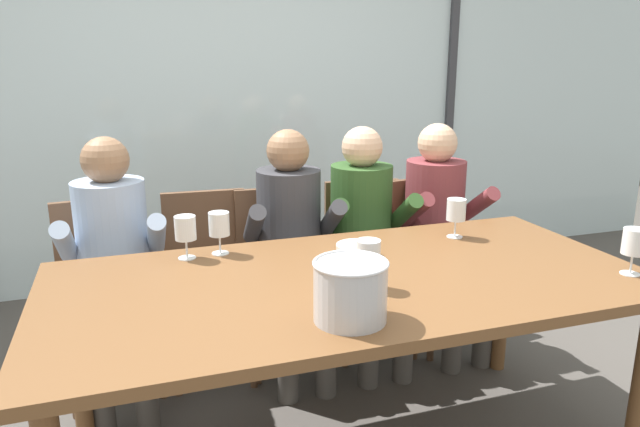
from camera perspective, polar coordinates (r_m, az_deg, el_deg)
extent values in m
plane|color=#4C4742|center=(3.33, -3.64, -12.73)|extent=(14.00, 14.00, 0.00)
cube|color=silver|center=(4.11, -8.30, 11.40)|extent=(7.38, 0.03, 2.60)
cube|color=#38383D|center=(4.68, 12.57, 11.63)|extent=(0.06, 0.06, 2.60)
cube|color=#386633|center=(7.64, -13.16, 10.62)|extent=(13.38, 2.40, 2.03)
cube|color=brown|center=(2.15, 2.99, -6.69)|extent=(2.18, 1.04, 0.04)
cylinder|color=brown|center=(2.58, -22.56, -13.52)|extent=(0.07, 0.07, 0.73)
cylinder|color=brown|center=(3.09, 17.40, -8.17)|extent=(0.07, 0.07, 0.73)
cube|color=brown|center=(2.92, -19.97, -7.80)|extent=(0.49, 0.49, 0.03)
cube|color=brown|center=(3.04, -20.70, -2.54)|extent=(0.42, 0.08, 0.42)
cylinder|color=brown|center=(2.84, -23.07, -14.06)|extent=(0.04, 0.04, 0.45)
cylinder|color=brown|center=(2.86, -15.29, -13.10)|extent=(0.04, 0.04, 0.45)
cylinder|color=brown|center=(3.18, -23.37, -10.88)|extent=(0.04, 0.04, 0.45)
cylinder|color=brown|center=(3.20, -16.50, -10.06)|extent=(0.04, 0.04, 0.45)
cube|color=brown|center=(2.95, -10.62, -6.89)|extent=(0.46, 0.46, 0.03)
cube|color=brown|center=(3.07, -11.19, -1.67)|extent=(0.42, 0.06, 0.42)
cylinder|color=brown|center=(2.87, -13.89, -12.97)|extent=(0.04, 0.04, 0.45)
cylinder|color=brown|center=(2.90, -6.19, -12.29)|extent=(0.04, 0.04, 0.45)
cylinder|color=brown|center=(3.21, -14.18, -9.85)|extent=(0.04, 0.04, 0.45)
cylinder|color=brown|center=(3.23, -7.36, -9.28)|extent=(0.04, 0.04, 0.45)
cube|color=brown|center=(2.97, -3.60, -6.50)|extent=(0.47, 0.47, 0.03)
cube|color=brown|center=(3.08, -4.40, -1.32)|extent=(0.42, 0.06, 0.42)
cylinder|color=brown|center=(2.87, -6.57, -12.58)|extent=(0.04, 0.04, 0.45)
cylinder|color=brown|center=(2.94, 0.93, -11.78)|extent=(0.04, 0.04, 0.45)
cylinder|color=brown|center=(3.21, -7.59, -9.50)|extent=(0.04, 0.04, 0.45)
cylinder|color=brown|center=(3.27, -0.89, -8.88)|extent=(0.04, 0.04, 0.45)
cube|color=brown|center=(3.15, 5.01, -5.23)|extent=(0.49, 0.49, 0.03)
cube|color=brown|center=(3.27, 4.09, -0.38)|extent=(0.42, 0.08, 0.42)
cylinder|color=brown|center=(3.03, 2.46, -10.93)|extent=(0.04, 0.04, 0.45)
cylinder|color=brown|center=(3.14, 9.31, -10.17)|extent=(0.04, 0.04, 0.45)
cylinder|color=brown|center=(3.36, 0.84, -8.17)|extent=(0.04, 0.04, 0.45)
cylinder|color=brown|center=(3.46, 7.04, -7.59)|extent=(0.04, 0.04, 0.45)
cube|color=brown|center=(3.29, 11.71, -4.58)|extent=(0.50, 0.50, 0.03)
cube|color=brown|center=(3.38, 9.82, -0.04)|extent=(0.42, 0.10, 0.42)
cylinder|color=brown|center=(3.14, 10.88, -10.25)|extent=(0.04, 0.04, 0.45)
cylinder|color=brown|center=(3.37, 16.09, -8.78)|extent=(0.04, 0.04, 0.45)
cylinder|color=brown|center=(3.42, 6.98, -7.91)|extent=(0.04, 0.04, 0.45)
cylinder|color=brown|center=(3.63, 12.02, -6.74)|extent=(0.04, 0.04, 0.45)
cylinder|color=#9EB2D1|center=(2.84, -19.61, -2.13)|extent=(0.32, 0.32, 0.52)
sphere|color=#936B4C|center=(2.76, -20.25, 4.92)|extent=(0.21, 0.21, 0.21)
cube|color=#47423D|center=(2.74, -21.07, -8.66)|extent=(0.13, 0.40, 0.13)
cube|color=#47423D|center=(2.74, -17.28, -8.37)|extent=(0.13, 0.40, 0.13)
cylinder|color=#47423D|center=(2.68, -20.69, -15.39)|extent=(0.10, 0.10, 0.47)
cylinder|color=#47423D|center=(2.67, -16.71, -15.10)|extent=(0.10, 0.10, 0.47)
cylinder|color=#9EB2D1|center=(2.73, -23.66, -2.63)|extent=(0.08, 0.32, 0.26)
cylinder|color=#9EB2D1|center=(2.72, -15.69, -1.99)|extent=(0.08, 0.32, 0.26)
cylinder|color=#38383D|center=(2.94, -3.05, -0.71)|extent=(0.34, 0.34, 0.52)
sphere|color=#936B4C|center=(2.86, -3.15, 6.14)|extent=(0.21, 0.21, 0.21)
cube|color=#47423D|center=(2.82, -4.01, -7.00)|extent=(0.16, 0.41, 0.13)
cube|color=#47423D|center=(2.85, -0.43, -6.69)|extent=(0.16, 0.41, 0.13)
cylinder|color=#47423D|center=(2.75, -3.17, -13.50)|extent=(0.10, 0.10, 0.47)
cylinder|color=#47423D|center=(2.78, 0.57, -13.09)|extent=(0.10, 0.10, 0.47)
cylinder|color=#38383D|center=(2.79, -6.43, -1.10)|extent=(0.11, 0.33, 0.26)
cylinder|color=#38383D|center=(2.86, 1.14, -0.60)|extent=(0.11, 0.33, 0.26)
cylinder|color=#2D5123|center=(3.06, 4.01, -0.08)|extent=(0.34, 0.34, 0.52)
sphere|color=#DBAD89|center=(2.99, 4.14, 6.50)|extent=(0.21, 0.21, 0.21)
cube|color=#47423D|center=(2.93, 3.56, -6.10)|extent=(0.15, 0.41, 0.13)
cube|color=#47423D|center=(2.99, 6.83, -5.74)|extent=(0.15, 0.41, 0.13)
cylinder|color=#47423D|center=(2.87, 4.80, -12.28)|extent=(0.10, 0.10, 0.47)
cylinder|color=#47423D|center=(2.93, 8.18, -11.77)|extent=(0.10, 0.10, 0.47)
cylinder|color=#2D5123|center=(2.88, 1.25, -0.44)|extent=(0.10, 0.33, 0.26)
cylinder|color=#2D5123|center=(3.01, 8.19, 0.07)|extent=(0.10, 0.33, 0.26)
cylinder|color=brown|center=(3.24, 11.08, 0.55)|extent=(0.32, 0.32, 0.52)
sphere|color=#DBAD89|center=(3.18, 11.41, 6.75)|extent=(0.21, 0.21, 0.21)
cube|color=#47423D|center=(3.11, 11.23, -5.10)|extent=(0.13, 0.40, 0.13)
cube|color=#47423D|center=(3.20, 14.03, -4.68)|extent=(0.13, 0.40, 0.13)
cylinder|color=#47423D|center=(3.05, 12.87, -10.82)|extent=(0.10, 0.10, 0.47)
cylinder|color=#47423D|center=(3.15, 15.71, -10.22)|extent=(0.10, 0.10, 0.47)
cylinder|color=brown|center=(3.05, 9.12, 0.21)|extent=(0.08, 0.32, 0.26)
cylinder|color=brown|center=(3.24, 15.08, 0.76)|extent=(0.08, 0.32, 0.26)
cylinder|color=#B7B7BC|center=(1.77, 2.98, -7.64)|extent=(0.22, 0.22, 0.18)
torus|color=silver|center=(1.74, 3.02, -4.85)|extent=(0.23, 0.23, 0.01)
cylinder|color=silver|center=(2.35, 3.63, -3.61)|extent=(0.17, 0.17, 0.05)
cylinder|color=silver|center=(2.66, 13.00, -2.22)|extent=(0.07, 0.07, 0.00)
cylinder|color=silver|center=(2.65, 13.05, -1.40)|extent=(0.01, 0.01, 0.07)
cylinder|color=silver|center=(2.63, 13.16, 0.37)|extent=(0.08, 0.08, 0.09)
cylinder|color=#560C1E|center=(2.64, 13.13, -0.19)|extent=(0.07, 0.07, 0.04)
cylinder|color=silver|center=(2.44, 28.00, -5.21)|extent=(0.07, 0.07, 0.00)
cylinder|color=silver|center=(2.43, 28.11, -4.34)|extent=(0.01, 0.01, 0.07)
cylinder|color=silver|center=(2.41, 28.36, -2.42)|extent=(0.08, 0.08, 0.09)
cylinder|color=#E0D184|center=(2.42, 28.28, -3.03)|extent=(0.07, 0.07, 0.04)
cylinder|color=silver|center=(2.39, -12.84, -4.24)|extent=(0.07, 0.07, 0.00)
cylinder|color=silver|center=(2.37, -12.90, -3.34)|extent=(0.01, 0.01, 0.07)
cylinder|color=silver|center=(2.35, -13.02, -1.37)|extent=(0.08, 0.08, 0.09)
cylinder|color=silver|center=(2.41, -9.70, -3.84)|extent=(0.07, 0.07, 0.00)
cylinder|color=silver|center=(2.40, -9.74, -2.95)|extent=(0.01, 0.01, 0.07)
cylinder|color=silver|center=(2.38, -9.83, -1.00)|extent=(0.08, 0.08, 0.09)
cylinder|color=#560C1E|center=(2.38, -9.80, -1.62)|extent=(0.07, 0.07, 0.04)
cylinder|color=silver|center=(2.04, 4.67, -7.22)|extent=(0.07, 0.07, 0.00)
cylinder|color=silver|center=(2.03, 4.69, -6.19)|extent=(0.01, 0.01, 0.07)
cylinder|color=silver|center=(2.00, 4.74, -3.92)|extent=(0.08, 0.08, 0.09)
cylinder|color=#560C1E|center=(2.01, 4.72, -4.63)|extent=(0.07, 0.07, 0.04)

